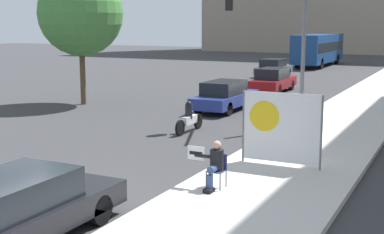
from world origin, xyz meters
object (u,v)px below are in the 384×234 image
car_on_road_distant (274,68)px  car_on_road_midblock (273,80)px  parked_car_curbside (17,209)px  street_tree_near_curb (81,13)px  traffic_light_pole (275,28)px  car_on_road_nearest (225,96)px  pedestrian_behind (288,122)px  city_bus_on_road (319,48)px  protest_banner (280,127)px  seated_protester (215,163)px  motorcycle_on_road (189,119)px

car_on_road_distant → car_on_road_midblock: bearing=-72.3°
parked_car_curbside → street_tree_near_curb: bearing=124.0°
traffic_light_pole → parked_car_curbside: bearing=-92.9°
parked_car_curbside → car_on_road_midblock: 24.52m
car_on_road_nearest → car_on_road_midblock: 7.87m
parked_car_curbside → pedestrian_behind: bearing=74.6°
car_on_road_nearest → street_tree_near_curb: 8.51m
parked_car_curbside → city_bus_on_road: bearing=96.6°
parked_car_curbside → car_on_road_nearest: bearing=99.4°
car_on_road_distant → city_bus_on_road: 12.34m
protest_banner → car_on_road_distant: 28.18m
car_on_road_nearest → city_bus_on_road: 29.82m
pedestrian_behind → street_tree_near_curb: (-12.67, 5.81, 3.62)m
seated_protester → parked_car_curbside: bearing=-124.4°
seated_protester → car_on_road_midblock: car_on_road_midblock is taller
car_on_road_midblock → street_tree_near_curb: bearing=-127.8°
seated_protester → car_on_road_distant: (-8.10, 29.52, -0.08)m
seated_protester → protest_banner: protest_banner is taller
seated_protester → motorcycle_on_road: seated_protester is taller
protest_banner → pedestrian_behind: bearing=100.9°
seated_protester → parked_car_curbside: parked_car_curbside is taller
pedestrian_behind → traffic_light_pole: traffic_light_pole is taller
car_on_road_nearest → city_bus_on_road: bearing=95.0°
protest_banner → car_on_road_midblock: bearing=108.7°
parked_car_curbside → car_on_road_distant: (-5.95, 33.89, 0.02)m
street_tree_near_curb → car_on_road_distant: bearing=77.5°
protest_banner → car_on_road_distant: protest_banner is taller
motorcycle_on_road → car_on_road_midblock: bearing=94.4°
pedestrian_behind → motorcycle_on_road: 4.77m
parked_car_curbside → motorcycle_on_road: size_ratio=2.13×
protest_banner → parked_car_curbside: (-2.93, -7.15, -0.58)m
seated_protester → motorcycle_on_road: bearing=113.2°
seated_protester → city_bus_on_road: city_bus_on_road is taller
parked_car_curbside → car_on_road_distant: size_ratio=1.03×
traffic_light_pole → parked_car_curbside: 13.88m
car_on_road_midblock → motorcycle_on_road: car_on_road_midblock is taller
car_on_road_distant → protest_banner: bearing=-71.6°
parked_car_curbside → street_tree_near_curb: (-10.14, 15.03, 3.98)m
city_bus_on_road → motorcycle_on_road: size_ratio=5.36×
motorcycle_on_road → car_on_road_distant: bearing=100.1°
parked_car_curbside → car_on_road_distant: bearing=100.0°
car_on_road_distant → street_tree_near_curb: bearing=-102.5°
parked_car_curbside → motorcycle_on_road: bearing=99.7°
seated_protester → street_tree_near_curb: size_ratio=0.17×
parked_car_curbside → street_tree_near_curb: 18.56m
seated_protester → street_tree_near_curb: 16.72m
seated_protester → car_on_road_distant: 30.61m
protest_banner → car_on_road_midblock: protest_banner is taller
pedestrian_behind → parked_car_curbside: size_ratio=0.38×
pedestrian_behind → seated_protester: bearing=135.0°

